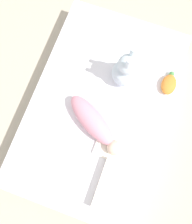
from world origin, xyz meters
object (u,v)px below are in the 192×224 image
pillow (118,189)px  bunny_plush (126,71)px  turtle_plush (169,84)px  swaddled_baby (94,123)px

pillow → bunny_plush: 0.83m
pillow → turtle_plush: (0.85, -0.12, -0.00)m
pillow → turtle_plush: bearing=-8.1°
pillow → bunny_plush: bunny_plush is taller
bunny_plush → turtle_plush: (0.06, -0.34, -0.11)m
pillow → bunny_plush: bearing=15.4°
turtle_plush → swaddled_baby: bearing=138.1°
swaddled_baby → turtle_plush: swaddled_baby is taller
bunny_plush → turtle_plush: bunny_plush is taller
turtle_plush → bunny_plush: bearing=99.5°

